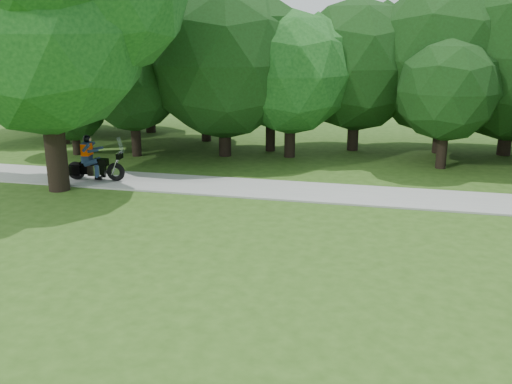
# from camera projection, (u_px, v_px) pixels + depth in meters

# --- Properties ---
(ground) EXTENTS (100.00, 100.00, 0.00)m
(ground) POSITION_uv_depth(u_px,v_px,m) (382.00, 321.00, 10.46)
(ground) COLOR #2D4E16
(ground) RESTS_ON ground
(walkway) EXTENTS (60.00, 2.20, 0.06)m
(walkway) POSITION_uv_depth(u_px,v_px,m) (386.00, 197.00, 17.94)
(walkway) COLOR gray
(walkway) RESTS_ON ground
(tree_line) EXTENTS (40.50, 11.31, 7.78)m
(tree_line) POSITION_uv_depth(u_px,v_px,m) (393.00, 65.00, 23.17)
(tree_line) COLOR black
(tree_line) RESTS_ON ground
(big_tree_west) EXTENTS (8.64, 6.56, 9.96)m
(big_tree_west) POSITION_uv_depth(u_px,v_px,m) (47.00, 7.00, 17.50)
(big_tree_west) COLOR black
(big_tree_west) RESTS_ON ground
(touring_motorcycle) EXTENTS (2.08, 0.71, 1.59)m
(touring_motorcycle) POSITION_uv_depth(u_px,v_px,m) (92.00, 164.00, 19.58)
(touring_motorcycle) COLOR black
(touring_motorcycle) RESTS_ON walkway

